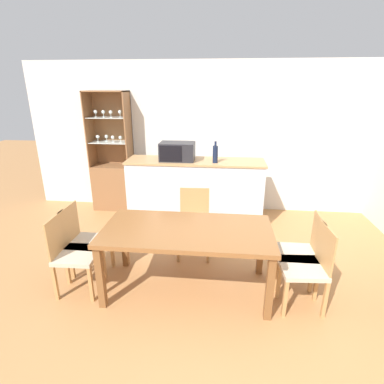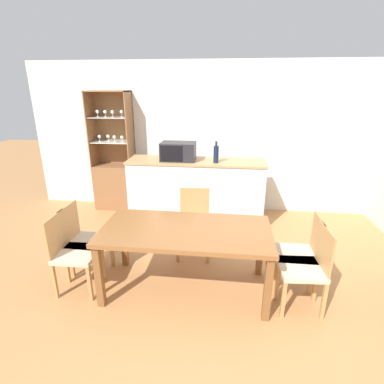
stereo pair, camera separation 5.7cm
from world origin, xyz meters
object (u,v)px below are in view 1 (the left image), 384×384
at_px(dining_chair_side_right_far, 300,253).
at_px(dining_chair_side_right_near, 307,267).
at_px(dining_table, 187,236).
at_px(dining_chair_side_left_far, 85,241).
at_px(wine_bottle, 215,154).
at_px(dining_chair_head_far, 194,223).
at_px(dining_chair_side_left_near, 74,253).
at_px(display_cabinet, 114,177).
at_px(microwave, 177,151).

bearing_deg(dining_chair_side_right_far, dining_chair_side_right_near, 179.89).
relative_size(dining_chair_side_right_near, dining_chair_side_right_far, 1.00).
relative_size(dining_table, dining_chair_side_left_far, 2.03).
xyz_separation_m(dining_table, wine_bottle, (0.23, 1.61, 0.53)).
relative_size(dining_chair_head_far, dining_chair_side_left_near, 1.00).
bearing_deg(dining_table, dining_chair_head_far, 90.16).
bearing_deg(dining_table, wine_bottle, 81.80).
bearing_deg(dining_chair_side_right_near, display_cabinet, 46.28).
bearing_deg(dining_chair_side_left_far, dining_chair_head_far, 118.76).
bearing_deg(dining_chair_side_left_near, dining_table, 94.35).
relative_size(display_cabinet, dining_chair_head_far, 2.37).
relative_size(dining_chair_head_far, wine_bottle, 2.71).
relative_size(display_cabinet, microwave, 3.93).
distance_m(microwave, wine_bottle, 0.59).
relative_size(dining_table, wine_bottle, 5.51).
distance_m(dining_chair_side_left_far, dining_chair_side_left_near, 0.27).
distance_m(dining_chair_side_right_far, dining_chair_side_left_near, 2.44).
bearing_deg(wine_bottle, dining_chair_side_right_far, -56.47).
bearing_deg(dining_chair_side_right_near, dining_chair_side_left_near, 86.17).
xyz_separation_m(dining_chair_head_far, microwave, (-0.35, 0.94, 0.74)).
height_order(display_cabinet, dining_table, display_cabinet).
xyz_separation_m(dining_table, dining_chair_side_right_near, (1.21, -0.13, -0.21)).
bearing_deg(dining_chair_head_far, dining_chair_side_left_far, 24.86).
bearing_deg(microwave, dining_chair_head_far, -69.40).
distance_m(dining_table, dining_chair_side_right_far, 1.24).
height_order(display_cabinet, dining_chair_head_far, display_cabinet).
bearing_deg(dining_chair_side_left_near, dining_chair_head_far, 124.65).
height_order(dining_table, dining_chair_side_right_far, dining_chair_side_right_far).
height_order(dining_chair_side_right_far, dining_chair_side_left_near, same).
relative_size(dining_table, dining_chair_side_left_near, 2.03).
xyz_separation_m(dining_table, dining_chair_side_right_far, (1.21, 0.13, -0.21)).
height_order(display_cabinet, dining_chair_side_right_far, display_cabinet).
bearing_deg(dining_chair_head_far, dining_table, 87.44).
relative_size(display_cabinet, wine_bottle, 6.42).
bearing_deg(dining_chair_side_right_near, dining_table, 80.02).
relative_size(dining_chair_side_left_near, microwave, 1.66).
relative_size(dining_chair_side_right_far, microwave, 1.66).
distance_m(dining_chair_side_right_far, wine_bottle, 1.92).
bearing_deg(wine_bottle, display_cabinet, 161.73).
distance_m(dining_chair_side_left_near, microwave, 2.16).
xyz_separation_m(dining_chair_side_right_far, microwave, (-1.57, 1.57, 0.74)).
distance_m(dining_table, dining_chair_head_far, 0.79).
height_order(microwave, wine_bottle, wine_bottle).
height_order(dining_chair_side_right_near, microwave, microwave).
distance_m(display_cabinet, dining_chair_side_right_near, 3.67).
xyz_separation_m(dining_chair_side_left_near, microwave, (0.86, 1.83, 0.74)).
relative_size(dining_chair_side_left_far, dining_chair_side_right_near, 1.00).
relative_size(microwave, wine_bottle, 1.63).
bearing_deg(display_cabinet, dining_chair_side_right_far, -36.51).
xyz_separation_m(dining_chair_head_far, dining_chair_side_left_far, (-1.21, -0.63, 0.00)).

